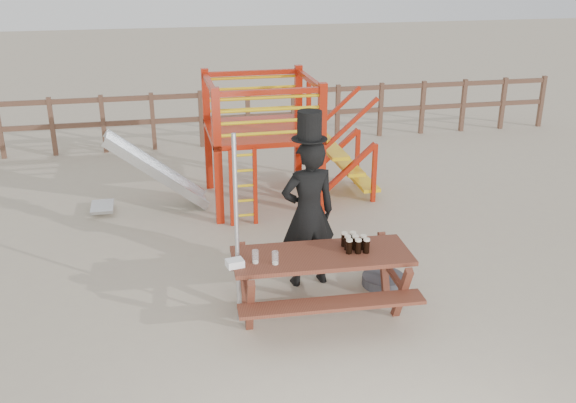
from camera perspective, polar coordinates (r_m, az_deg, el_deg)
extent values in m
plane|color=tan|center=(7.60, 1.01, -9.69)|extent=(60.00, 60.00, 0.00)
cube|color=brown|center=(13.70, -5.72, 9.46)|extent=(15.00, 0.06, 0.10)
cube|color=brown|center=(13.82, -5.65, 7.42)|extent=(15.00, 0.06, 0.10)
cube|color=brown|center=(14.06, -24.26, 5.86)|extent=(0.09, 0.09, 1.20)
cube|color=brown|center=(13.88, -20.22, 6.26)|extent=(0.09, 0.09, 1.20)
cube|color=brown|center=(13.77, -16.09, 6.63)|extent=(0.09, 0.09, 1.20)
cube|color=brown|center=(13.74, -11.91, 6.97)|extent=(0.09, 0.09, 1.20)
cube|color=brown|center=(13.77, -7.73, 7.28)|extent=(0.09, 0.09, 1.20)
cube|color=brown|center=(13.88, -3.58, 7.54)|extent=(0.09, 0.09, 1.20)
cube|color=brown|center=(14.06, 0.49, 7.77)|extent=(0.09, 0.09, 1.20)
cube|color=brown|center=(14.31, 4.43, 7.94)|extent=(0.09, 0.09, 1.20)
cube|color=brown|center=(14.62, 8.24, 8.08)|extent=(0.09, 0.09, 1.20)
cube|color=brown|center=(14.99, 11.86, 8.18)|extent=(0.09, 0.09, 1.20)
cube|color=brown|center=(15.42, 15.31, 8.24)|extent=(0.09, 0.09, 1.20)
cube|color=brown|center=(15.90, 18.55, 8.27)|extent=(0.09, 0.09, 1.20)
cube|color=brown|center=(16.42, 21.60, 8.28)|extent=(0.09, 0.09, 1.20)
cube|color=#AA1F0B|center=(9.61, -6.26, 3.90)|extent=(0.12, 0.12, 2.10)
cube|color=#AA1F0B|center=(9.89, 3.01, 4.51)|extent=(0.12, 0.12, 2.10)
cube|color=#AA1F0B|center=(11.14, -7.18, 6.32)|extent=(0.12, 0.12, 2.10)
cube|color=#AA1F0B|center=(11.38, 0.91, 6.81)|extent=(0.12, 0.12, 2.10)
cube|color=#AA1F0B|center=(10.43, -2.40, 6.28)|extent=(1.72, 1.72, 0.08)
cube|color=#AA1F0B|center=(9.48, -1.62, 9.71)|extent=(1.60, 0.08, 0.08)
cube|color=#AA1F0B|center=(11.03, -3.19, 11.36)|extent=(1.60, 0.08, 0.08)
cube|color=#AA1F0B|center=(10.15, -6.99, 10.35)|extent=(0.08, 1.60, 0.08)
cube|color=#AA1F0B|center=(10.42, 1.95, 10.78)|extent=(0.08, 1.60, 0.08)
cylinder|color=yellow|center=(9.63, -1.58, 6.10)|extent=(1.50, 0.05, 0.05)
cylinder|color=yellow|center=(11.16, -3.13, 8.22)|extent=(1.50, 0.05, 0.05)
cylinder|color=yellow|center=(9.58, -1.59, 7.14)|extent=(1.50, 0.05, 0.05)
cylinder|color=yellow|center=(11.12, -3.15, 9.12)|extent=(1.50, 0.05, 0.05)
cylinder|color=yellow|center=(9.54, -1.60, 8.18)|extent=(1.50, 0.05, 0.05)
cylinder|color=yellow|center=(11.08, -3.17, 10.03)|extent=(1.50, 0.05, 0.05)
cylinder|color=yellow|center=(9.50, -1.62, 9.24)|extent=(1.50, 0.05, 0.05)
cylinder|color=yellow|center=(11.04, -3.19, 10.95)|extent=(1.50, 0.05, 0.05)
cube|color=#AA1F0B|center=(9.63, -5.05, 1.16)|extent=(0.06, 0.06, 1.20)
cube|color=#AA1F0B|center=(9.68, -2.94, 1.32)|extent=(0.06, 0.06, 1.20)
cylinder|color=yellow|center=(9.82, -3.93, -1.23)|extent=(0.36, 0.04, 0.04)
cylinder|color=yellow|center=(9.73, -3.96, 0.08)|extent=(0.36, 0.04, 0.04)
cylinder|color=yellow|center=(9.64, -4.00, 1.40)|extent=(0.36, 0.04, 0.04)
cylinder|color=yellow|center=(9.57, -4.04, 2.75)|extent=(0.36, 0.04, 0.04)
cylinder|color=yellow|center=(9.49, -4.07, 4.13)|extent=(0.36, 0.04, 0.04)
cube|color=yellow|center=(10.66, 2.68, 5.94)|extent=(0.30, 0.90, 0.06)
cube|color=yellow|center=(10.82, 4.09, 4.48)|extent=(0.30, 0.90, 0.06)
cube|color=yellow|center=(10.99, 5.45, 3.07)|extent=(0.30, 0.90, 0.06)
cube|color=yellow|center=(11.17, 6.77, 1.70)|extent=(0.30, 0.90, 0.06)
cube|color=#AA1F0B|center=(10.50, 5.37, 2.88)|extent=(0.95, 0.08, 0.86)
cube|color=#AA1F0B|center=(11.32, 4.02, 4.30)|extent=(0.95, 0.08, 0.86)
cube|color=silver|center=(10.46, -11.56, 2.58)|extent=(1.53, 0.55, 1.21)
cube|color=silver|center=(10.19, -11.54, 2.31)|extent=(1.58, 0.04, 1.28)
cube|color=silver|center=(10.71, -11.61, 3.23)|extent=(1.58, 0.04, 1.28)
cube|color=silver|center=(10.68, -16.18, -0.45)|extent=(0.35, 0.55, 0.05)
cube|color=brown|center=(7.19, 3.01, -4.84)|extent=(2.03, 0.84, 0.05)
cube|color=brown|center=(6.86, 3.95, -9.08)|extent=(2.00, 0.37, 0.04)
cube|color=brown|center=(7.80, 2.11, -5.05)|extent=(2.00, 0.37, 0.04)
cube|color=brown|center=(7.25, -3.67, -8.08)|extent=(0.14, 1.20, 0.72)
cube|color=brown|center=(7.58, 9.27, -6.95)|extent=(0.14, 1.20, 0.72)
imported|color=black|center=(7.80, 1.83, -1.09)|extent=(0.73, 0.52, 1.88)
cube|color=#0C892E|center=(7.85, 1.47, 0.82)|extent=(0.08, 0.03, 0.44)
cylinder|color=black|center=(7.49, 1.91, 5.59)|extent=(0.43, 0.43, 0.01)
cylinder|color=black|center=(7.45, 1.93, 6.84)|extent=(0.29, 0.29, 0.33)
cube|color=white|center=(7.55, 1.56, 7.94)|extent=(0.15, 0.02, 0.04)
cylinder|color=#B2B2B7|center=(6.93, -4.58, -2.73)|extent=(0.05, 0.05, 2.20)
cylinder|color=#38383D|center=(8.20, 8.47, -6.93)|extent=(0.54, 0.54, 0.12)
cylinder|color=#38383D|center=(8.15, 8.51, -6.23)|extent=(0.06, 0.06, 0.10)
cube|color=white|center=(6.90, -4.74, -5.48)|extent=(0.20, 0.17, 0.08)
cylinder|color=black|center=(7.18, 5.45, -4.06)|extent=(0.07, 0.07, 0.15)
cylinder|color=beige|center=(7.14, 5.48, -3.44)|extent=(0.07, 0.07, 0.02)
cylinder|color=black|center=(7.19, 6.25, -4.04)|extent=(0.07, 0.07, 0.15)
cylinder|color=beige|center=(7.16, 6.28, -3.42)|extent=(0.07, 0.07, 0.02)
cylinder|color=black|center=(7.21, 6.98, -4.00)|extent=(0.07, 0.07, 0.15)
cylinder|color=beige|center=(7.18, 7.01, -3.38)|extent=(0.07, 0.07, 0.02)
cylinder|color=black|center=(7.26, 5.31, -3.74)|extent=(0.07, 0.07, 0.15)
cylinder|color=beige|center=(7.23, 5.34, -3.13)|extent=(0.07, 0.07, 0.02)
cylinder|color=black|center=(7.28, 5.99, -3.71)|extent=(0.07, 0.07, 0.15)
cylinder|color=beige|center=(7.24, 6.01, -3.09)|extent=(0.07, 0.07, 0.02)
cylinder|color=black|center=(7.29, 6.70, -3.69)|extent=(0.07, 0.07, 0.15)
cylinder|color=beige|center=(7.26, 6.73, -3.07)|extent=(0.07, 0.07, 0.02)
cylinder|color=black|center=(7.34, 5.03, -3.44)|extent=(0.07, 0.07, 0.15)
cylinder|color=beige|center=(7.31, 5.05, -2.83)|extent=(0.07, 0.07, 0.02)
cylinder|color=black|center=(7.37, 5.77, -3.39)|extent=(0.07, 0.07, 0.15)
cylinder|color=beige|center=(7.33, 5.80, -2.78)|extent=(0.07, 0.07, 0.02)
cylinder|color=silver|center=(6.91, -1.15, -5.03)|extent=(0.07, 0.07, 0.15)
cylinder|color=beige|center=(6.94, -1.14, -5.51)|extent=(0.06, 0.06, 0.02)
cylinder|color=silver|center=(6.94, -2.92, -4.92)|extent=(0.07, 0.07, 0.15)
cylinder|color=beige|center=(6.97, -2.91, -5.39)|extent=(0.06, 0.06, 0.02)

